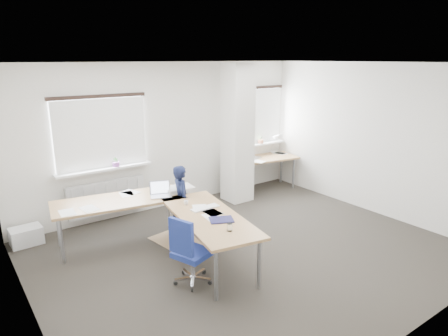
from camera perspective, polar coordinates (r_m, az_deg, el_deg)
ground at (r=6.28m, az=3.41°, el=-11.74°), size 6.00×6.00×0.00m
room_shell at (r=6.15m, az=2.30°, el=4.98°), size 6.04×5.04×2.82m
floor_mat at (r=6.74m, az=-4.23°, el=-9.71°), size 1.33×1.18×0.01m
white_crate at (r=7.14m, az=-26.42°, el=-8.68°), size 0.48×0.35×0.28m
desk_main at (r=6.05m, az=-8.45°, el=-5.77°), size 2.40×2.98×0.96m
desk_side at (r=8.96m, az=5.94°, el=1.29°), size 1.50×0.93×1.22m
task_chair at (r=5.35m, az=-4.75°, el=-13.64°), size 0.55×0.53×0.96m
person at (r=6.56m, az=-6.08°, el=-4.77°), size 0.38×0.50×1.21m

